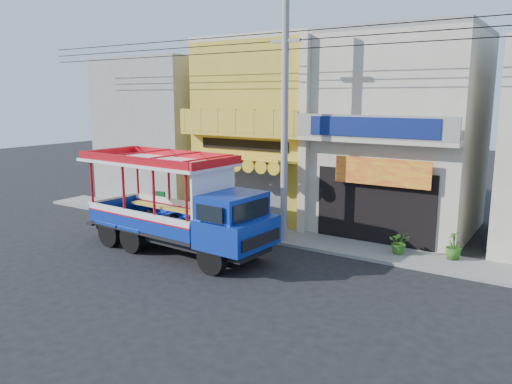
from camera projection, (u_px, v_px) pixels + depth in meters
ground at (260, 273)px, 16.15m from camera, size 90.00×90.00×0.00m
sidewalk at (315, 242)px, 19.44m from camera, size 30.00×2.00×0.12m
shophouse_left at (278, 128)px, 24.08m from camera, size 6.00×7.50×8.24m
shophouse_right at (402, 133)px, 20.88m from camera, size 6.00×6.75×8.24m
party_pilaster at (304, 138)px, 19.93m from camera, size 0.35×0.30×8.00m
filler_building_left at (171, 130)px, 27.90m from camera, size 6.00×6.00×7.60m
utility_pole at (288, 113)px, 18.38m from camera, size 28.00×0.26×9.00m
songthaew_truck at (187, 208)px, 17.69m from camera, size 7.85×2.99×3.60m
green_sign at (159, 204)px, 23.77m from camera, size 0.70×0.40×1.07m
potted_plant_a at (400, 242)px, 17.65m from camera, size 0.97×0.92×0.86m
potted_plant_c at (454, 245)px, 17.07m from camera, size 0.58×0.58×1.01m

